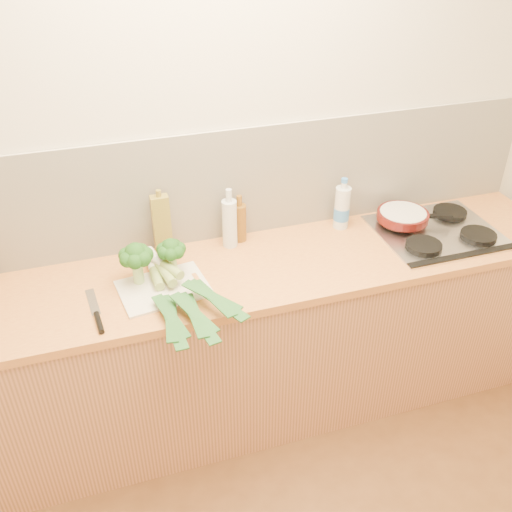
{
  "coord_description": "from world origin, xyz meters",
  "views": [
    {
      "loc": [
        -0.56,
        -0.83,
        2.36
      ],
      "look_at": [
        0.05,
        1.1,
        1.02
      ],
      "focal_mm": 40.0,
      "sensor_mm": 36.0,
      "label": 1
    }
  ],
  "objects_px": {
    "chopping_board": "(164,288)",
    "chefs_knife": "(97,317)",
    "gas_hob": "(437,231)",
    "skillet": "(403,215)"
  },
  "relations": [
    {
      "from": "chopping_board",
      "to": "chefs_knife",
      "type": "xyz_separation_m",
      "value": [
        -0.28,
        -0.12,
        0.0
      ]
    },
    {
      "from": "gas_hob",
      "to": "chefs_knife",
      "type": "height_order",
      "value": "gas_hob"
    },
    {
      "from": "gas_hob",
      "to": "skillet",
      "type": "distance_m",
      "value": 0.18
    },
    {
      "from": "gas_hob",
      "to": "skillet",
      "type": "bearing_deg",
      "value": 138.46
    },
    {
      "from": "gas_hob",
      "to": "chefs_knife",
      "type": "distance_m",
      "value": 1.66
    },
    {
      "from": "skillet",
      "to": "chopping_board",
      "type": "bearing_deg",
      "value": -153.72
    },
    {
      "from": "chefs_knife",
      "to": "gas_hob",
      "type": "bearing_deg",
      "value": 0.53
    },
    {
      "from": "skillet",
      "to": "gas_hob",
      "type": "bearing_deg",
      "value": -22.87
    },
    {
      "from": "gas_hob",
      "to": "chopping_board",
      "type": "xyz_separation_m",
      "value": [
        -1.37,
        -0.05,
        -0.01
      ]
    },
    {
      "from": "chopping_board",
      "to": "skillet",
      "type": "distance_m",
      "value": 1.25
    }
  ]
}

